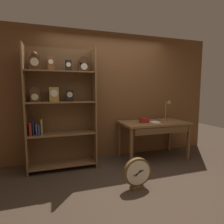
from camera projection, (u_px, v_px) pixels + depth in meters
name	position (u px, v px, depth m)	size (l,w,h in m)	color
ground_plane	(135.00, 186.00, 2.76)	(10.00, 10.00, 0.00)	#3D2D21
back_wood_panel	(108.00, 96.00, 3.92)	(4.80, 0.05, 2.60)	brown
bookshelf	(60.00, 106.00, 3.28)	(1.19, 0.36, 2.17)	brown
workbench	(154.00, 126.00, 3.81)	(1.36, 0.75, 0.77)	brown
desk_lamp	(168.00, 109.00, 4.05)	(0.18, 0.18, 0.46)	olive
toolbox_small	(144.00, 120.00, 3.73)	(0.18, 0.10, 0.10)	maroon
open_repair_manual	(155.00, 122.00, 3.69)	(0.16, 0.22, 0.03)	silver
round_clock_large	(137.00, 173.00, 2.67)	(0.42, 0.11, 0.46)	brown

